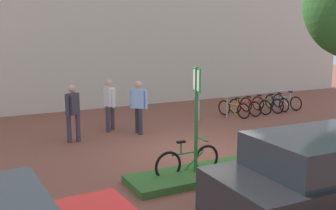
# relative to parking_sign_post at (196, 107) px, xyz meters

# --- Properties ---
(ground_plane) EXTENTS (60.00, 60.00, 0.00)m
(ground_plane) POSITION_rel_parking_sign_post_xyz_m (1.09, 1.65, -1.63)
(ground_plane) COLOR brown
(planter_strip) EXTENTS (7.00, 1.10, 0.16)m
(planter_strip) POSITION_rel_parking_sign_post_xyz_m (1.96, 0.00, -1.55)
(planter_strip) COLOR #336028
(planter_strip) RESTS_ON ground
(parking_sign_post) EXTENTS (0.08, 0.36, 2.49)m
(parking_sign_post) POSITION_rel_parking_sign_post_xyz_m (0.00, 0.00, 0.00)
(parking_sign_post) COLOR #2D7238
(parking_sign_post) RESTS_ON ground
(bike_at_sign) EXTENTS (1.68, 0.42, 0.86)m
(bike_at_sign) POSITION_rel_parking_sign_post_xyz_m (-0.08, 0.21, -1.28)
(bike_at_sign) COLOR black
(bike_at_sign) RESTS_ON ground
(bike_rack_cluster) EXTENTS (3.74, 1.84, 0.83)m
(bike_rack_cluster) POSITION_rel_parking_sign_post_xyz_m (6.29, 5.16, -1.28)
(bike_rack_cluster) COLOR #99999E
(bike_rack_cluster) RESTS_ON ground
(bollard_steel) EXTENTS (0.16, 0.16, 0.90)m
(bollard_steel) POSITION_rel_parking_sign_post_xyz_m (3.18, 5.11, -1.18)
(bollard_steel) COLOR #ADADB2
(bollard_steel) RESTS_ON ground
(person_shirt_blue) EXTENTS (0.46, 0.45, 1.72)m
(person_shirt_blue) POSITION_rel_parking_sign_post_xyz_m (0.45, 4.28, -0.64)
(person_shirt_blue) COLOR #2D2D38
(person_shirt_blue) RESTS_ON ground
(person_casual_tan) EXTENTS (0.38, 0.60, 1.72)m
(person_casual_tan) POSITION_rel_parking_sign_post_xyz_m (-0.25, 5.05, -0.64)
(person_casual_tan) COLOR #383342
(person_casual_tan) RESTS_ON ground
(person_suited_navy) EXTENTS (0.46, 0.45, 1.72)m
(person_suited_navy) POSITION_rel_parking_sign_post_xyz_m (-1.67, 4.24, -0.64)
(person_suited_navy) COLOR #383342
(person_suited_navy) RESTS_ON ground
(car_black_suv) EXTENTS (4.35, 2.12, 1.54)m
(car_black_suv) POSITION_rel_parking_sign_post_xyz_m (1.01, -2.70, -0.87)
(car_black_suv) COLOR black
(car_black_suv) RESTS_ON ground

